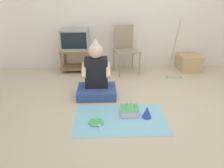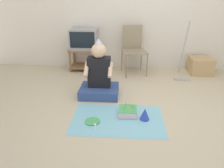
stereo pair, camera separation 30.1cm
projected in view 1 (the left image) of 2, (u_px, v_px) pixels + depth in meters
ground_plane at (145, 114)px, 2.95m from camera, size 16.00×16.00×0.00m
wall_back at (130, 5)px, 4.32m from camera, size 6.40×0.06×2.55m
tv_stand at (76, 58)px, 4.46m from camera, size 0.61×0.42×0.45m
tv at (75, 39)px, 4.31m from camera, size 0.54×0.40×0.41m
folding_chair at (125, 46)px, 4.31m from camera, size 0.54×0.52×0.93m
cardboard_box_stack at (189, 63)px, 4.54m from camera, size 0.43×0.45×0.32m
dust_mop at (174, 61)px, 4.17m from camera, size 0.28×0.42×1.08m
person_seated at (96, 78)px, 3.38m from camera, size 0.60×0.48×0.90m
party_cloth at (121, 119)px, 2.83m from camera, size 1.18×0.77×0.01m
birthday_cake at (129, 110)px, 2.94m from camera, size 0.24×0.24×0.16m
party_hat_blue at (147, 112)px, 2.84m from camera, size 0.13×0.13×0.16m
paper_plate at (96, 122)px, 2.75m from camera, size 0.19×0.19×0.01m
plastic_spoon_near at (100, 126)px, 2.67m from camera, size 0.05×0.14×0.01m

